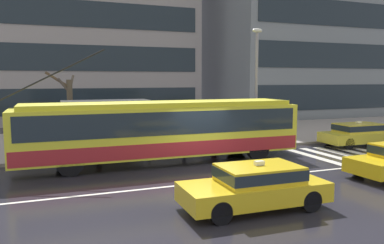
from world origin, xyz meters
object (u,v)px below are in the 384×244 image
street_tree_bare (69,109)px  pedestrian_walking_past (100,121)px  taxi_ahead_of_bus (360,133)px  bus_shelter (106,113)px  street_lamp (256,76)px  pedestrian_at_shelter (184,116)px  pedestrian_approaching_curb (215,111)px  trolleybus (163,129)px  taxi_oncoming_near (256,185)px  pedestrian_waiting_by_pole (214,128)px

street_tree_bare → pedestrian_walking_past: bearing=-65.4°
pedestrian_walking_past → street_tree_bare: size_ratio=0.50×
taxi_ahead_of_bus → bus_shelter: bearing=167.6°
pedestrian_walking_past → street_lamp: (8.41, -0.07, 2.11)m
pedestrian_at_shelter → bus_shelter: bearing=-179.7°
pedestrian_approaching_curb → street_tree_bare: (-8.26, 0.27, 0.35)m
trolleybus → pedestrian_approaching_curb: bearing=44.1°
taxi_ahead_of_bus → street_lamp: (-5.66, 1.82, 3.19)m
taxi_ahead_of_bus → bus_shelter: (-13.62, 3.00, 1.35)m
pedestrian_at_shelter → taxi_oncoming_near: bearing=-98.6°
taxi_oncoming_near → pedestrian_at_shelter: pedestrian_at_shelter is taller
trolleybus → pedestrian_at_shelter: (2.24, 3.27, 0.20)m
pedestrian_waiting_by_pole → trolleybus: bearing=-147.3°
taxi_oncoming_near → street_lamp: 10.88m
bus_shelter → pedestrian_approaching_curb: bearing=10.5°
taxi_ahead_of_bus → taxi_oncoming_near: same height
taxi_oncoming_near → pedestrian_waiting_by_pole: size_ratio=2.56×
pedestrian_walking_past → street_lamp: size_ratio=0.32×
trolleybus → street_tree_bare: 6.02m
pedestrian_approaching_curb → pedestrian_at_shelter: bearing=-153.1°
taxi_oncoming_near → pedestrian_walking_past: pedestrian_walking_past is taller
trolleybus → street_lamp: bearing=19.2°
taxi_oncoming_near → bus_shelter: size_ratio=1.00×
taxi_ahead_of_bus → trolleybus: bearing=-178.8°
trolleybus → taxi_oncoming_near: trolleybus is taller
taxi_ahead_of_bus → pedestrian_walking_past: bearing=172.3°
trolleybus → taxi_oncoming_near: bearing=-84.2°
bus_shelter → pedestrian_at_shelter: size_ratio=2.14×
bus_shelter → street_lamp: bearing=-8.4°
pedestrian_walking_past → pedestrian_waiting_by_pole: pedestrian_walking_past is taller
bus_shelter → pedestrian_approaching_curb: 6.73m
pedestrian_waiting_by_pole → street_tree_bare: bearing=161.2°
bus_shelter → pedestrian_walking_past: (-0.45, -1.11, -0.28)m
pedestrian_at_shelter → street_lamp: bearing=-17.8°
bus_shelter → taxi_ahead_of_bus: bearing=-12.4°
bus_shelter → pedestrian_walking_past: bearing=-112.2°
taxi_ahead_of_bus → pedestrian_at_shelter: bearing=162.2°
pedestrian_approaching_curb → street_tree_bare: bearing=178.1°
pedestrian_waiting_by_pole → taxi_oncoming_near: bearing=-107.4°
taxi_oncoming_near → street_lamp: (5.28, 8.96, 3.19)m
taxi_oncoming_near → pedestrian_approaching_curb: pedestrian_approaching_curb is taller
pedestrian_approaching_curb → pedestrian_waiting_by_pole: size_ratio=1.23×
trolleybus → pedestrian_walking_past: 3.26m
pedestrian_waiting_by_pole → street_tree_bare: street_tree_bare is taller
pedestrian_waiting_by_pole → street_lamp: 3.67m
pedestrian_walking_past → street_tree_bare: street_tree_bare is taller
taxi_oncoming_near → pedestrian_waiting_by_pole: bearing=72.6°
trolleybus → pedestrian_waiting_by_pole: trolleybus is taller
bus_shelter → pedestrian_walking_past: size_ratio=2.14×
trolleybus → bus_shelter: size_ratio=3.08×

